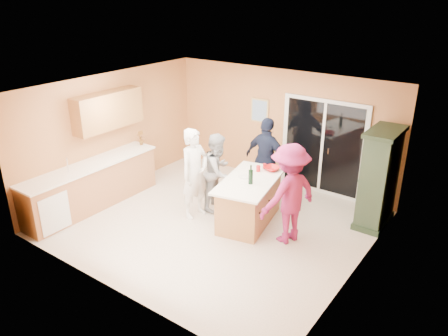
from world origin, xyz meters
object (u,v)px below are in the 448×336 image
Objects in this scene: woman_white at (195,174)px; woman_grey at (218,172)px; green_hutch at (379,179)px; kitchen_island at (249,202)px; woman_navy at (267,159)px; woman_magenta at (289,194)px.

woman_white is 1.13× the size of woman_grey.
green_hutch is 1.05× the size of woman_white.
woman_navy is (-0.29, 1.11, 0.47)m from kitchen_island.
woman_white reaches higher than woman_grey.
woman_navy is 1.73m from woman_magenta.
green_hutch is at bearing -78.74° from woman_grey.
woman_navy is (0.72, 1.50, -0.01)m from woman_white.
woman_white is 1.01× the size of woman_navy.
woman_grey is (-0.84, 0.15, 0.38)m from kitchen_island.
woman_grey is at bearing -156.88° from green_hutch.
green_hutch is 1.04× the size of woman_magenta.
woman_white is (-1.01, -0.39, 0.48)m from kitchen_island.
green_hutch is 1.19× the size of woman_grey.
woman_grey is 1.78m from woman_magenta.
woman_white is 1.93m from woman_magenta.
woman_grey is at bearing -10.53° from woman_white.
woman_magenta is (1.91, 0.25, 0.01)m from woman_white.
green_hutch is 3.46m from woman_white.
green_hutch is at bearing 22.63° from kitchen_island.
green_hutch is 1.07× the size of woman_navy.
woman_magenta is at bearing 138.70° from woman_navy.
green_hutch is 3.07m from woman_grey.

